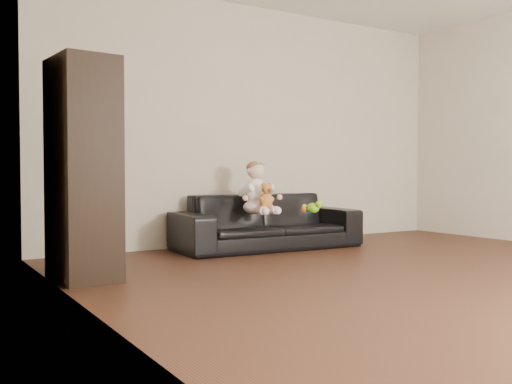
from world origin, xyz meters
TOP-DOWN VIEW (x-y plane):
  - floor at (0.00, 0.00)m, footprint 5.50×5.50m
  - wall_back at (0.00, 2.75)m, footprint 5.00×0.00m
  - wall_left at (-2.50, 0.00)m, footprint 0.00×5.50m
  - sofa at (-0.23, 2.25)m, footprint 1.93×0.84m
  - cabinet at (-2.28, 1.49)m, footprint 0.44×0.58m
  - shelf_item at (-2.26, 1.49)m, footprint 0.20×0.26m
  - baby at (-0.41, 2.14)m, footprint 0.37×0.45m
  - teddy_bear at (-0.40, 1.98)m, footprint 0.13×0.14m
  - toy_green at (0.16, 1.99)m, footprint 0.13×0.15m
  - toy_rattle at (0.11, 2.06)m, footprint 0.08×0.08m
  - toy_blue_disc at (0.17, 2.04)m, footprint 0.14×0.14m

SIDE VIEW (x-z plane):
  - floor at x=0.00m, z-range 0.00..0.00m
  - sofa at x=-0.23m, z-range 0.00..0.55m
  - toy_blue_disc at x=0.17m, z-range 0.36..0.38m
  - toy_rattle at x=0.11m, z-range 0.36..0.44m
  - toy_green at x=0.16m, z-range 0.36..0.47m
  - teddy_bear at x=-0.40m, z-range 0.42..0.67m
  - baby at x=-0.41m, z-range 0.33..0.86m
  - cabinet at x=-2.28m, z-range 0.00..1.59m
  - shelf_item at x=-2.26m, z-range 1.02..1.30m
  - wall_back at x=0.00m, z-range -1.20..3.80m
  - wall_left at x=-2.50m, z-range -1.45..4.05m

